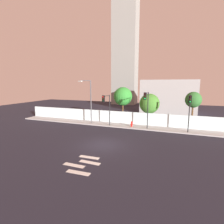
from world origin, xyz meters
TOP-DOWN VIEW (x-y plane):
  - ground_plane at (0.00, 0.00)m, footprint 80.00×80.00m
  - sidewalk at (0.00, 8.20)m, footprint 36.00×2.40m
  - perimeter_wall at (0.00, 9.49)m, footprint 36.00×0.18m
  - crosswalk_marking at (0.27, -4.53)m, footprint 2.72×3.05m
  - traffic_light_left at (-2.41, 6.70)m, footprint 0.55×1.79m
  - traffic_light_center at (3.17, 6.72)m, footprint 0.38×1.83m
  - traffic_light_right at (8.30, 7.03)m, footprint 0.35×1.22m
  - street_lamp_curbside at (-5.43, 7.41)m, footprint 0.90×2.38m
  - fire_hydrant at (1.01, 7.78)m, footprint 0.44×0.26m
  - roadside_tree_leftmost at (-1.08, 10.30)m, footprint 2.87×2.87m
  - roadside_tree_midleft at (3.03, 10.30)m, footprint 2.95×2.95m
  - roadside_tree_midright at (8.91, 10.30)m, footprint 2.15×2.15m
  - low_building_distant at (5.05, 23.49)m, footprint 11.22×6.00m
  - tower_on_skyline at (-8.23, 35.49)m, footprint 6.97×5.00m

SIDE VIEW (x-z plane):
  - ground_plane at x=0.00m, z-range 0.00..0.00m
  - crosswalk_marking at x=0.27m, z-range 0.00..0.01m
  - sidewalk at x=0.00m, z-range 0.00..0.15m
  - fire_hydrant at x=1.01m, z-range 0.18..0.94m
  - perimeter_wall at x=0.00m, z-range 0.15..1.95m
  - roadside_tree_midleft at x=3.03m, z-range 0.88..5.60m
  - traffic_light_left at x=-2.41m, z-range 1.20..5.64m
  - low_building_distant at x=5.05m, z-range 0.00..6.95m
  - traffic_light_right at x=8.30m, z-range 1.22..5.90m
  - traffic_light_center at x=3.17m, z-range 1.29..6.24m
  - roadside_tree_midright at x=8.91m, z-range 1.42..6.51m
  - street_lamp_curbside at x=-5.43m, z-range 0.82..7.31m
  - roadside_tree_leftmost at x=-1.08m, z-range 1.37..7.01m
  - tower_on_skyline at x=-8.23m, z-range 0.00..30.27m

